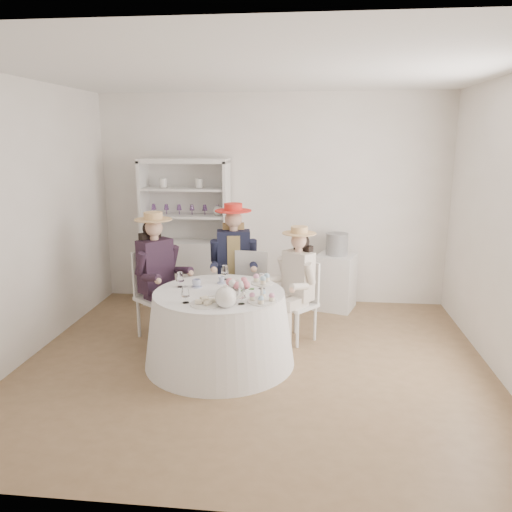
# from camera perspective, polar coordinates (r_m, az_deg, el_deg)

# --- Properties ---
(ground) EXTENTS (4.50, 4.50, 0.00)m
(ground) POSITION_cam_1_polar(r_m,az_deg,el_deg) (4.98, -0.13, -12.10)
(ground) COLOR brown
(ground) RESTS_ON ground
(ceiling) EXTENTS (4.50, 4.50, 0.00)m
(ceiling) POSITION_cam_1_polar(r_m,az_deg,el_deg) (4.53, -0.15, 20.44)
(ceiling) COLOR white
(ceiling) RESTS_ON wall_back
(wall_back) EXTENTS (4.50, 0.00, 4.50)m
(wall_back) POSITION_cam_1_polar(r_m,az_deg,el_deg) (6.54, 1.80, 6.41)
(wall_back) COLOR silver
(wall_back) RESTS_ON ground
(wall_front) EXTENTS (4.50, 0.00, 4.50)m
(wall_front) POSITION_cam_1_polar(r_m,az_deg,el_deg) (2.64, -4.92, -4.17)
(wall_front) COLOR silver
(wall_front) RESTS_ON ground
(wall_left) EXTENTS (0.00, 4.50, 4.50)m
(wall_left) POSITION_cam_1_polar(r_m,az_deg,el_deg) (5.30, -25.13, 3.51)
(wall_left) COLOR silver
(wall_left) RESTS_ON ground
(wall_right) EXTENTS (0.00, 4.50, 4.50)m
(wall_right) POSITION_cam_1_polar(r_m,az_deg,el_deg) (4.87, 27.25, 2.51)
(wall_right) COLOR silver
(wall_right) RESTS_ON ground
(tea_table) EXTENTS (1.45, 1.45, 0.72)m
(tea_table) POSITION_cam_1_polar(r_m,az_deg,el_deg) (4.88, -4.18, -8.16)
(tea_table) COLOR white
(tea_table) RESTS_ON ground
(hutch) EXTENTS (1.14, 0.48, 1.89)m
(hutch) POSITION_cam_1_polar(r_m,az_deg,el_deg) (6.60, -7.85, 0.37)
(hutch) COLOR silver
(hutch) RESTS_ON ground
(side_table) EXTENTS (0.57, 0.57, 0.70)m
(side_table) POSITION_cam_1_polar(r_m,az_deg,el_deg) (6.45, 9.07, -2.91)
(side_table) COLOR silver
(side_table) RESTS_ON ground
(hatbox) EXTENTS (0.28, 0.28, 0.27)m
(hatbox) POSITION_cam_1_polar(r_m,az_deg,el_deg) (6.33, 9.24, 1.35)
(hatbox) COLOR black
(hatbox) RESTS_ON side_table
(guest_left) EXTENTS (0.59, 0.57, 1.39)m
(guest_left) POSITION_cam_1_polar(r_m,az_deg,el_deg) (5.44, -11.26, -1.39)
(guest_left) COLOR silver
(guest_left) RESTS_ON ground
(guest_mid) EXTENTS (0.53, 0.56, 1.43)m
(guest_mid) POSITION_cam_1_polar(r_m,az_deg,el_deg) (5.64, -2.56, -0.29)
(guest_mid) COLOR silver
(guest_mid) RESTS_ON ground
(guest_right) EXTENTS (0.52, 0.53, 1.25)m
(guest_right) POSITION_cam_1_polar(r_m,az_deg,el_deg) (5.28, 4.70, -2.48)
(guest_right) COLOR silver
(guest_right) RESTS_ON ground
(spare_chair) EXTENTS (0.42, 0.42, 0.93)m
(spare_chair) POSITION_cam_1_polar(r_m,az_deg,el_deg) (5.68, -0.32, -3.44)
(spare_chair) COLOR silver
(spare_chair) RESTS_ON ground
(teacup_a) EXTENTS (0.10, 0.10, 0.07)m
(teacup_a) POSITION_cam_1_polar(r_m,az_deg,el_deg) (4.91, -6.81, -3.16)
(teacup_a) COLOR white
(teacup_a) RESTS_ON tea_table
(teacup_b) EXTENTS (0.07, 0.07, 0.06)m
(teacup_b) POSITION_cam_1_polar(r_m,az_deg,el_deg) (5.02, -3.96, -2.81)
(teacup_b) COLOR white
(teacup_b) RESTS_ON tea_table
(teacup_c) EXTENTS (0.10, 0.10, 0.06)m
(teacup_c) POSITION_cam_1_polar(r_m,az_deg,el_deg) (4.88, -1.42, -3.23)
(teacup_c) COLOR white
(teacup_c) RESTS_ON tea_table
(flower_bowl) EXTENTS (0.29, 0.29, 0.06)m
(flower_bowl) POSITION_cam_1_polar(r_m,az_deg,el_deg) (4.67, -2.09, -4.04)
(flower_bowl) COLOR white
(flower_bowl) RESTS_ON tea_table
(flower_arrangement) EXTENTS (0.19, 0.20, 0.07)m
(flower_arrangement) POSITION_cam_1_polar(r_m,az_deg,el_deg) (4.66, -1.93, -3.24)
(flower_arrangement) COLOR #D86C7D
(flower_arrangement) RESTS_ON tea_table
(table_teapot) EXTENTS (0.27, 0.19, 0.20)m
(table_teapot) POSITION_cam_1_polar(r_m,az_deg,el_deg) (4.32, -3.44, -4.72)
(table_teapot) COLOR white
(table_teapot) RESTS_ON tea_table
(sandwich_plate) EXTENTS (0.27, 0.27, 0.06)m
(sandwich_plate) POSITION_cam_1_polar(r_m,az_deg,el_deg) (4.41, -5.80, -5.35)
(sandwich_plate) COLOR white
(sandwich_plate) RESTS_ON tea_table
(cupcake_stand) EXTENTS (0.26, 0.26, 0.25)m
(cupcake_stand) POSITION_cam_1_polar(r_m,az_deg,el_deg) (4.43, 0.69, -4.16)
(cupcake_stand) COLOR white
(cupcake_stand) RESTS_ON tea_table
(stemware_set) EXTENTS (0.88, 0.85, 0.15)m
(stemware_set) POSITION_cam_1_polar(r_m,az_deg,el_deg) (4.73, -4.26, -3.24)
(stemware_set) COLOR white
(stemware_set) RESTS_ON tea_table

